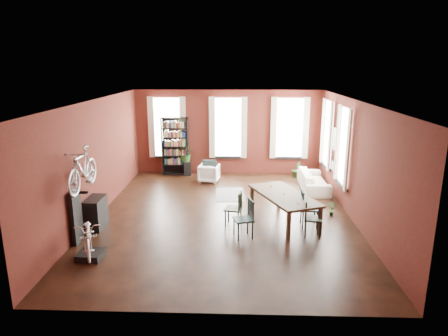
{
  "coord_description": "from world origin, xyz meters",
  "views": [
    {
      "loc": [
        0.38,
        -10.44,
        4.13
      ],
      "look_at": [
        -0.02,
        0.6,
        1.23
      ],
      "focal_mm": 32.0,
      "sensor_mm": 36.0,
      "label": 1
    }
  ],
  "objects_px": {
    "dining_table": "(283,208)",
    "bike_trainer": "(91,255)",
    "dining_chair_a": "(243,219)",
    "bookshelf": "(175,146)",
    "plant_stand": "(187,169)",
    "dining_chair_b": "(233,209)",
    "white_armchair": "(209,172)",
    "bicycle_floor": "(87,220)",
    "cream_sofa": "(314,177)",
    "console_table": "(96,213)",
    "dining_chair_c": "(313,218)",
    "dining_chair_d": "(309,208)"
  },
  "relations": [
    {
      "from": "white_armchair",
      "to": "cream_sofa",
      "type": "xyz_separation_m",
      "value": [
        3.6,
        -0.75,
        0.06
      ]
    },
    {
      "from": "dining_table",
      "to": "bike_trainer",
      "type": "relative_size",
      "value": 4.4
    },
    {
      "from": "dining_chair_a",
      "to": "bookshelf",
      "type": "height_order",
      "value": "bookshelf"
    },
    {
      "from": "dining_table",
      "to": "dining_chair_c",
      "type": "xyz_separation_m",
      "value": [
        0.63,
        -0.87,
        0.07
      ]
    },
    {
      "from": "dining_chair_a",
      "to": "cream_sofa",
      "type": "distance_m",
      "value": 4.67
    },
    {
      "from": "bike_trainer",
      "to": "bookshelf",
      "type": "bearing_deg",
      "value": 83.2
    },
    {
      "from": "dining_chair_b",
      "to": "white_armchair",
      "type": "relative_size",
      "value": 1.31
    },
    {
      "from": "plant_stand",
      "to": "cream_sofa",
      "type": "bearing_deg",
      "value": -19.22
    },
    {
      "from": "dining_table",
      "to": "dining_chair_b",
      "type": "xyz_separation_m",
      "value": [
        -1.33,
        -0.25,
        0.07
      ]
    },
    {
      "from": "bookshelf",
      "to": "cream_sofa",
      "type": "relative_size",
      "value": 1.06
    },
    {
      "from": "dining_chair_b",
      "to": "dining_chair_c",
      "type": "bearing_deg",
      "value": 84.66
    },
    {
      "from": "dining_table",
      "to": "console_table",
      "type": "distance_m",
      "value": 4.91
    },
    {
      "from": "console_table",
      "to": "dining_chair_a",
      "type": "bearing_deg",
      "value": -7.35
    },
    {
      "from": "dining_table",
      "to": "bike_trainer",
      "type": "height_order",
      "value": "dining_table"
    },
    {
      "from": "dining_chair_c",
      "to": "white_armchair",
      "type": "relative_size",
      "value": 1.32
    },
    {
      "from": "dining_chair_a",
      "to": "bookshelf",
      "type": "relative_size",
      "value": 0.43
    },
    {
      "from": "cream_sofa",
      "to": "bicycle_floor",
      "type": "height_order",
      "value": "bicycle_floor"
    },
    {
      "from": "dining_chair_d",
      "to": "bookshelf",
      "type": "relative_size",
      "value": 0.44
    },
    {
      "from": "dining_chair_b",
      "to": "dining_chair_c",
      "type": "height_order",
      "value": "dining_chair_c"
    },
    {
      "from": "console_table",
      "to": "dining_chair_d",
      "type": "bearing_deg",
      "value": 3.03
    },
    {
      "from": "dining_chair_d",
      "to": "bike_trainer",
      "type": "distance_m",
      "value": 5.46
    },
    {
      "from": "cream_sofa",
      "to": "bookshelf",
      "type": "bearing_deg",
      "value": 71.05
    },
    {
      "from": "dining_chair_d",
      "to": "cream_sofa",
      "type": "height_order",
      "value": "dining_chair_d"
    },
    {
      "from": "bookshelf",
      "to": "bike_trainer",
      "type": "xyz_separation_m",
      "value": [
        -0.82,
        -6.9,
        -1.02
      ]
    },
    {
      "from": "dining_table",
      "to": "dining_chair_b",
      "type": "distance_m",
      "value": 1.36
    },
    {
      "from": "plant_stand",
      "to": "bicycle_floor",
      "type": "xyz_separation_m",
      "value": [
        -1.27,
        -6.76,
        0.63
      ]
    },
    {
      "from": "dining_chair_c",
      "to": "dining_table",
      "type": "bearing_deg",
      "value": 44.75
    },
    {
      "from": "bookshelf",
      "to": "bicycle_floor",
      "type": "relative_size",
      "value": 1.49
    },
    {
      "from": "dining_chair_b",
      "to": "bicycle_floor",
      "type": "height_order",
      "value": "bicycle_floor"
    },
    {
      "from": "bookshelf",
      "to": "bike_trainer",
      "type": "distance_m",
      "value": 7.02
    },
    {
      "from": "console_table",
      "to": "dining_chair_b",
      "type": "bearing_deg",
      "value": 4.48
    },
    {
      "from": "white_armchair",
      "to": "console_table",
      "type": "xyz_separation_m",
      "value": [
        -2.63,
        -4.25,
        0.05
      ]
    },
    {
      "from": "dining_table",
      "to": "dining_chair_c",
      "type": "relative_size",
      "value": 2.49
    },
    {
      "from": "console_table",
      "to": "white_armchair",
      "type": "bearing_deg",
      "value": 58.28
    },
    {
      "from": "white_armchair",
      "to": "bike_trainer",
      "type": "bearing_deg",
      "value": 78.67
    },
    {
      "from": "dining_chair_a",
      "to": "dining_chair_b",
      "type": "relative_size",
      "value": 1.04
    },
    {
      "from": "dining_chair_a",
      "to": "dining_table",
      "type": "bearing_deg",
      "value": 115.28
    },
    {
      "from": "dining_table",
      "to": "bicycle_floor",
      "type": "height_order",
      "value": "bicycle_floor"
    },
    {
      "from": "dining_chair_c",
      "to": "bicycle_floor",
      "type": "xyz_separation_m",
      "value": [
        -5.06,
        -1.34,
        0.43
      ]
    },
    {
      "from": "dining_chair_b",
      "to": "dining_chair_d",
      "type": "relative_size",
      "value": 0.95
    },
    {
      "from": "dining_chair_a",
      "to": "bicycle_floor",
      "type": "relative_size",
      "value": 0.64
    },
    {
      "from": "dining_table",
      "to": "bicycle_floor",
      "type": "xyz_separation_m",
      "value": [
        -4.43,
        -2.22,
        0.5
      ]
    },
    {
      "from": "dining_chair_a",
      "to": "bike_trainer",
      "type": "relative_size",
      "value": 1.82
    },
    {
      "from": "white_armchair",
      "to": "bike_trainer",
      "type": "height_order",
      "value": "white_armchair"
    },
    {
      "from": "dining_chair_a",
      "to": "bike_trainer",
      "type": "height_order",
      "value": "dining_chair_a"
    },
    {
      "from": "dining_chair_b",
      "to": "plant_stand",
      "type": "relative_size",
      "value": 1.76
    },
    {
      "from": "dining_chair_a",
      "to": "bookshelf",
      "type": "distance_m",
      "value": 6.26
    },
    {
      "from": "dining_chair_d",
      "to": "console_table",
      "type": "distance_m",
      "value": 5.54
    },
    {
      "from": "bookshelf",
      "to": "plant_stand",
      "type": "relative_size",
      "value": 4.21
    },
    {
      "from": "white_armchair",
      "to": "cream_sofa",
      "type": "relative_size",
      "value": 0.34
    }
  ]
}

